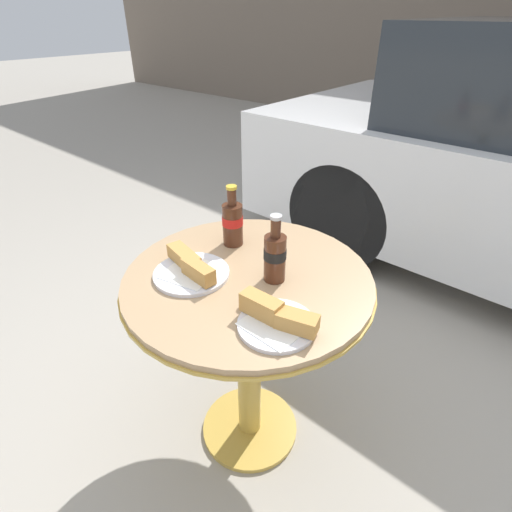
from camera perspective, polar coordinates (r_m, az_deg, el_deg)
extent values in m
plane|color=#A8A093|center=(1.75, -0.88, -23.34)|extent=(30.00, 30.00, 0.00)
cylinder|color=gold|center=(1.74, -0.88, -23.15)|extent=(0.37, 0.37, 0.02)
cylinder|color=gold|center=(1.46, -1.00, -14.91)|extent=(0.09, 0.09, 0.71)
cylinder|color=gold|center=(1.23, -1.15, -3.68)|extent=(0.77, 0.77, 0.01)
cylinder|color=tan|center=(1.22, -1.16, -3.11)|extent=(0.76, 0.76, 0.02)
cylinder|color=#4C2819|center=(1.35, -3.35, 4.46)|extent=(0.07, 0.07, 0.14)
cylinder|color=red|center=(1.34, -3.37, 5.11)|extent=(0.07, 0.07, 0.03)
cylinder|color=#4C2819|center=(1.30, -3.49, 8.39)|extent=(0.03, 0.03, 0.06)
cylinder|color=gold|center=(1.29, -3.53, 9.76)|extent=(0.04, 0.04, 0.01)
cylinder|color=#4C2819|center=(1.16, 2.71, -0.37)|extent=(0.06, 0.06, 0.14)
cylinder|color=black|center=(1.15, 2.73, 0.35)|extent=(0.07, 0.07, 0.03)
cylinder|color=#4C2819|center=(1.11, 2.84, 4.02)|extent=(0.03, 0.03, 0.06)
cylinder|color=silver|center=(1.09, 2.89, 5.58)|extent=(0.03, 0.03, 0.01)
cylinder|color=white|center=(1.03, 2.97, -9.78)|extent=(0.20, 0.20, 0.01)
cube|color=white|center=(1.02, 2.98, -9.49)|extent=(0.16, 0.16, 0.00)
cube|color=#C68E47|center=(1.03, 0.77, -7.17)|extent=(0.12, 0.05, 0.06)
cube|color=#C68E47|center=(1.00, 5.88, -9.31)|extent=(0.11, 0.08, 0.04)
cylinder|color=white|center=(1.23, -9.20, -2.47)|extent=(0.23, 0.23, 0.01)
cube|color=white|center=(1.22, -9.22, -2.20)|extent=(0.18, 0.18, 0.00)
cube|color=#C68E47|center=(1.25, -10.25, -0.13)|extent=(0.14, 0.08, 0.04)
cube|color=#C68E47|center=(1.17, -8.25, -2.17)|extent=(0.12, 0.05, 0.05)
cylinder|color=black|center=(3.97, 24.09, 13.07)|extent=(0.68, 0.22, 0.68)
cylinder|color=black|center=(2.58, 12.31, 5.88)|extent=(0.68, 0.22, 0.68)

